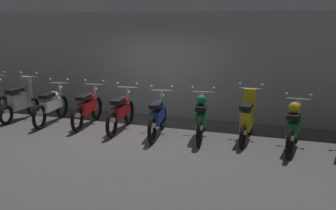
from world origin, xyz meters
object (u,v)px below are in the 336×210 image
(motorbike_slot_4, at_px, (121,111))
(motorbike_slot_6, at_px, (201,117))
(motorbike_slot_5, at_px, (158,116))
(motorbike_slot_8, at_px, (294,126))
(motorbike_slot_1, at_px, (20,101))
(motorbike_slot_2, at_px, (51,105))
(motorbike_slot_7, at_px, (247,119))
(motorbike_slot_3, at_px, (88,107))

(motorbike_slot_4, distance_m, motorbike_slot_6, 2.09)
(motorbike_slot_5, height_order, motorbike_slot_8, same)
(motorbike_slot_1, distance_m, motorbike_slot_4, 3.13)
(motorbike_slot_2, distance_m, motorbike_slot_8, 6.27)
(motorbike_slot_7, relative_size, motorbike_slot_8, 0.86)
(motorbike_slot_3, relative_size, motorbike_slot_8, 1.00)
(motorbike_slot_3, bearing_deg, motorbike_slot_7, 0.04)
(motorbike_slot_3, relative_size, motorbike_slot_5, 1.00)
(motorbike_slot_1, height_order, motorbike_slot_5, motorbike_slot_1)
(motorbike_slot_5, distance_m, motorbike_slot_7, 2.11)
(motorbike_slot_2, bearing_deg, motorbike_slot_8, -1.47)
(motorbike_slot_7, bearing_deg, motorbike_slot_1, -179.23)
(motorbike_slot_8, bearing_deg, motorbike_slot_6, 176.51)
(motorbike_slot_8, bearing_deg, motorbike_slot_5, 179.92)
(motorbike_slot_6, relative_size, motorbike_slot_8, 0.99)
(motorbike_slot_1, relative_size, motorbike_slot_5, 0.87)
(motorbike_slot_2, height_order, motorbike_slot_8, same)
(motorbike_slot_6, bearing_deg, motorbike_slot_4, 179.75)
(motorbike_slot_1, relative_size, motorbike_slot_8, 0.86)
(motorbike_slot_4, relative_size, motorbike_slot_6, 1.01)
(motorbike_slot_1, xyz_separation_m, motorbike_slot_6, (5.22, -0.07, 0.00))
(motorbike_slot_1, xyz_separation_m, motorbike_slot_8, (7.31, -0.20, 0.00))
(motorbike_slot_1, height_order, motorbike_slot_2, motorbike_slot_1)
(motorbike_slot_2, bearing_deg, motorbike_slot_3, 6.38)
(motorbike_slot_2, height_order, motorbike_slot_7, motorbike_slot_7)
(motorbike_slot_5, bearing_deg, motorbike_slot_1, 177.36)
(motorbike_slot_2, distance_m, motorbike_slot_6, 4.18)
(motorbike_slot_8, bearing_deg, motorbike_slot_3, 176.96)
(motorbike_slot_1, xyz_separation_m, motorbike_slot_2, (1.04, -0.04, -0.04))
(motorbike_slot_6, distance_m, motorbike_slot_7, 1.06)
(motorbike_slot_7, bearing_deg, motorbike_slot_2, -178.69)
(motorbike_slot_5, bearing_deg, motorbike_slot_7, 7.51)
(motorbike_slot_4, xyz_separation_m, motorbike_slot_6, (2.09, -0.01, 0.04))
(motorbike_slot_1, relative_size, motorbike_slot_3, 0.87)
(motorbike_slot_2, relative_size, motorbike_slot_6, 1.01)
(motorbike_slot_3, relative_size, motorbike_slot_7, 1.16)
(motorbike_slot_5, bearing_deg, motorbike_slot_4, 172.78)
(motorbike_slot_1, relative_size, motorbike_slot_4, 0.86)
(motorbike_slot_1, height_order, motorbike_slot_3, motorbike_slot_1)
(motorbike_slot_5, distance_m, motorbike_slot_6, 1.05)
(motorbike_slot_3, xyz_separation_m, motorbike_slot_4, (1.04, -0.14, 0.00))
(motorbike_slot_4, xyz_separation_m, motorbike_slot_7, (3.14, 0.14, 0.04))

